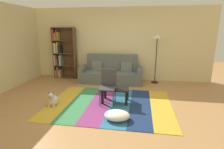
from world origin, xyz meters
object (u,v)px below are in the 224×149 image
at_px(bookshelf, 62,54).
at_px(pouf, 117,115).
at_px(standing_lamp, 157,43).
at_px(tv_remote, 113,87).
at_px(coffee_table, 115,91).
at_px(dog, 53,100).
at_px(folding_chair, 108,84).
at_px(couch, 111,73).

height_order(bookshelf, pouf, bookshelf).
distance_m(standing_lamp, tv_remote, 2.56).
bearing_deg(tv_remote, coffee_table, -35.82).
bearing_deg(dog, pouf, -15.12).
height_order(pouf, tv_remote, tv_remote).
xyz_separation_m(coffee_table, tv_remote, (-0.05, 0.00, 0.09)).
relative_size(coffee_table, standing_lamp, 0.40).
distance_m(pouf, tv_remote, 1.03).
height_order(coffee_table, dog, coffee_table).
xyz_separation_m(bookshelf, standing_lamp, (3.61, -0.15, 0.50)).
relative_size(pouf, folding_chair, 0.62).
bearing_deg(folding_chair, couch, 142.02).
height_order(bookshelf, coffee_table, bookshelf).
distance_m(bookshelf, dog, 2.90).
relative_size(couch, dog, 5.69).
bearing_deg(coffee_table, bookshelf, 138.72).
bearing_deg(folding_chair, standing_lamp, 101.75).
bearing_deg(couch, folding_chair, -82.74).
xyz_separation_m(coffee_table, folding_chair, (-0.17, -0.08, 0.21)).
xyz_separation_m(bookshelf, dog, (0.91, -2.63, -0.79)).
height_order(coffee_table, standing_lamp, standing_lamp).
distance_m(tv_remote, folding_chair, 0.19).
bearing_deg(standing_lamp, dog, -137.43).
height_order(couch, bookshelf, bookshelf).
relative_size(coffee_table, dog, 1.77).
bearing_deg(couch, standing_lamp, 5.00).
relative_size(couch, coffee_table, 3.21).
distance_m(bookshelf, standing_lamp, 3.65).
distance_m(couch, tv_remote, 1.89).
bearing_deg(dog, standing_lamp, 42.57).
bearing_deg(bookshelf, coffee_table, -41.28).
xyz_separation_m(bookshelf, pouf, (2.61, -3.10, -0.85)).
distance_m(standing_lamp, folding_chair, 2.64).
bearing_deg(tv_remote, folding_chair, -178.66).
bearing_deg(standing_lamp, bookshelf, 177.66).
xyz_separation_m(standing_lamp, folding_chair, (-1.35, -2.08, -0.92)).
bearing_deg(couch, pouf, -77.99).
distance_m(couch, standing_lamp, 1.95).
relative_size(couch, standing_lamp, 1.29).
relative_size(bookshelf, tv_remote, 13.18).
xyz_separation_m(couch, folding_chair, (0.25, -1.94, 0.20)).
relative_size(dog, standing_lamp, 0.23).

